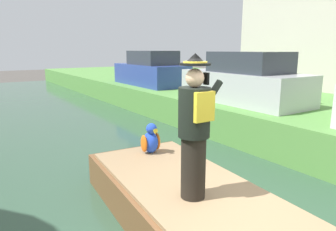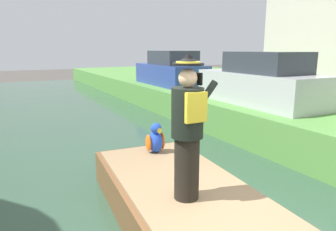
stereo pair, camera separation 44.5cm
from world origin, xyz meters
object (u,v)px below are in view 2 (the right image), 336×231
(boat, at_px, (185,205))
(parrot_plush, at_px, (155,140))
(parked_car_blue, at_px, (171,71))
(parked_car_silver, at_px, (261,82))
(person_pirate, at_px, (188,129))

(boat, xyz_separation_m, parrot_plush, (0.25, 1.49, 0.55))
(parked_car_blue, bearing_deg, parked_car_silver, -90.00)
(parrot_plush, bearing_deg, boat, -99.51)
(parked_car_silver, distance_m, parked_car_blue, 5.53)
(parrot_plush, bearing_deg, person_pirate, -103.26)
(parrot_plush, distance_m, parked_car_silver, 4.65)
(boat, distance_m, person_pirate, 1.29)
(person_pirate, bearing_deg, boat, 44.96)
(parked_car_silver, bearing_deg, parked_car_blue, 90.00)
(person_pirate, relative_size, parked_car_blue, 0.46)
(boat, distance_m, parrot_plush, 1.61)
(parrot_plush, relative_size, parked_car_silver, 0.14)
(boat, relative_size, parked_car_silver, 1.08)
(person_pirate, xyz_separation_m, parrot_plush, (0.43, 1.82, -0.68))
(parrot_plush, height_order, parked_car_blue, parked_car_blue)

